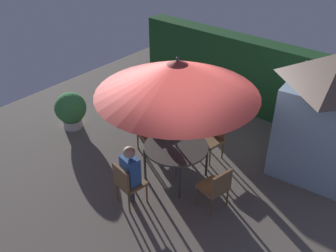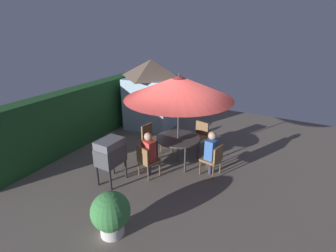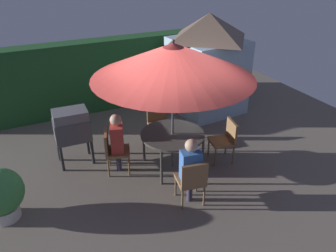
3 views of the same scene
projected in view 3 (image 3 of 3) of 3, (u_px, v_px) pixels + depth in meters
The scene contains 13 objects.
ground_plane at pixel (171, 167), 7.04m from camera, with size 11.00×11.00×0.00m, color #6B6056.
hedge_backdrop at pixel (116, 73), 9.39m from camera, with size 7.25×0.54×1.91m.
garden_shed at pixel (207, 63), 8.97m from camera, with size 1.92×1.96×2.61m.
patio_table at pixel (173, 136), 6.71m from camera, with size 1.27×1.27×0.78m.
patio_umbrella at pixel (173, 61), 5.99m from camera, with size 2.99×2.99×2.64m.
bbq_grill at pixel (72, 126), 6.81m from camera, with size 0.72×0.53×1.20m.
chair_near_shed at pixel (113, 149), 6.68m from camera, with size 0.59×0.58×0.90m.
chair_far_side at pixel (192, 179), 5.79m from camera, with size 0.53×0.54×0.90m.
chair_toward_hedge at pixel (226, 138), 7.04m from camera, with size 0.55×0.54×0.90m.
chair_toward_house at pixel (158, 121), 7.73m from camera, with size 0.53×0.53×0.90m.
potted_plant_by_shed at pixel (0, 194), 5.48m from camera, with size 0.77×0.77×0.93m.
person_in_red at pixel (117, 137), 6.56m from camera, with size 0.33×0.40×1.26m.
person_in_blue at pixel (191, 164), 5.74m from camera, with size 0.38×0.29×1.26m.
Camera 3 is at (-2.55, -5.24, 4.04)m, focal length 36.20 mm.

